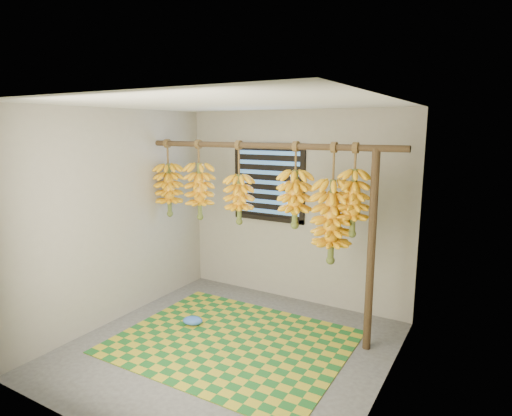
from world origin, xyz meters
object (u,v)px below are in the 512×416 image
Objects in this scene: plastic_bag at (193,321)px; banana_bunch_c at (239,199)px; woven_mat at (232,342)px; banana_bunch_a at (169,190)px; banana_bunch_d at (295,199)px; banana_bunch_e at (332,222)px; banana_bunch_b at (200,191)px; banana_bunch_f at (353,203)px; support_post at (371,253)px.

banana_bunch_c is at bearing 55.80° from plastic_bag.
banana_bunch_a reaches higher than woven_mat.
banana_bunch_d is 0.45m from banana_bunch_e.
banana_bunch_f is (1.86, 0.00, 0.02)m from banana_bunch_b.
banana_bunch_c is 1.04× the size of banana_bunch_d.
support_post is at bearing 0.00° from banana_bunch_c.
banana_bunch_a is (-2.53, 0.00, 0.43)m from support_post.
banana_bunch_a is 1.06× the size of banana_bunch_d.
support_post is at bearing 0.00° from banana_bunch_a.
woven_mat is 10.14× the size of plastic_bag.
banana_bunch_d is (1.72, -0.00, 0.03)m from banana_bunch_a.
banana_bunch_a is 2.13m from banana_bunch_e.
banana_bunch_f is (2.34, 0.00, 0.04)m from banana_bunch_a.
plastic_bag is at bearing -163.67° from banana_bunch_f.
plastic_bag is 1.49m from banana_bunch_b.
banana_bunch_b is 1.03× the size of banana_bunch_f.
plastic_bag is 0.24× the size of banana_bunch_b.
banana_bunch_a is 1.02× the size of banana_bunch_c.
support_post is 0.94m from banana_bunch_d.
woven_mat is 2.01m from banana_bunch_a.
support_post is 8.82× the size of plastic_bag.
banana_bunch_d is (-0.82, -0.00, 0.46)m from support_post.
banana_bunch_c is at bearing -180.00° from banana_bunch_f.
banana_bunch_b is at bearing 180.00° from banana_bunch_e.
banana_bunch_f is at bearing 0.00° from banana_bunch_c.
banana_bunch_a is at bearing 180.00° from banana_bunch_d.
support_post is at bearing -0.00° from banana_bunch_f.
banana_bunch_e is at bearing 0.00° from banana_bunch_d.
support_post is at bearing 0.00° from banana_bunch_b.
banana_bunch_f reaches higher than plastic_bag.
banana_bunch_a and banana_bunch_c have the same top height.
banana_bunch_e is (1.10, 0.00, -0.14)m from banana_bunch_c.
banana_bunch_d is (0.69, -0.00, 0.06)m from banana_bunch_c.
support_post is at bearing 14.67° from plastic_bag.
banana_bunch_c is at bearing 180.00° from banana_bunch_e.
support_post is at bearing 0.00° from banana_bunch_d.
banana_bunch_e reaches higher than woven_mat.
banana_bunch_a is 1.72m from banana_bunch_d.
support_post is 2.12× the size of banana_bunch_a.
banana_bunch_f is at bearing 0.00° from banana_bunch_e.
woven_mat is 1.53m from banana_bunch_c.
woven_mat is 1.89× the size of banana_bunch_e.
plastic_bag is 0.24× the size of banana_bunch_c.
banana_bunch_e is (1.42, 0.48, 1.20)m from plastic_bag.
banana_bunch_e is at bearing 0.00° from banana_bunch_a.
support_post is 0.87× the size of woven_mat.
woven_mat is 0.60m from plastic_bag.
banana_bunch_c reaches higher than plastic_bag.
banana_bunch_f is (0.21, 0.00, 0.21)m from banana_bunch_e.
banana_bunch_d is at bearing 53.71° from woven_mat.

